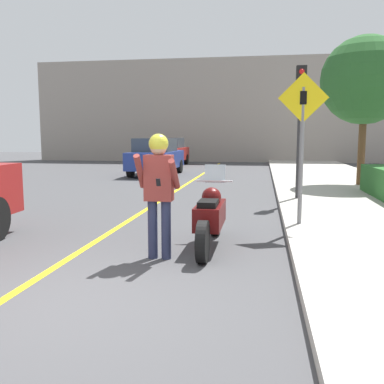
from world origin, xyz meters
TOP-DOWN VIEW (x-y plane):
  - ground_plane at (0.00, 0.00)m, footprint 80.00×80.00m
  - road_center_line at (-0.60, 6.00)m, footprint 0.12×36.00m
  - building_backdrop at (0.00, 26.00)m, footprint 28.00×1.20m
  - motorcycle at (1.36, 2.55)m, footprint 0.62×2.32m
  - person_biker at (0.71, 1.79)m, footprint 0.59×0.49m
  - crossing_sign at (2.87, 4.02)m, footprint 0.91×0.08m
  - traffic_light at (3.11, 7.45)m, footprint 0.26×0.30m
  - street_tree at (5.45, 11.02)m, footprint 2.89×2.89m
  - parked_car_blue at (-2.63, 14.91)m, footprint 1.88×4.20m
  - parked_car_red at (-3.42, 21.15)m, footprint 1.88×4.20m

SIDE VIEW (x-z plane):
  - ground_plane at x=0.00m, z-range 0.00..0.00m
  - road_center_line at x=-0.60m, z-range 0.00..0.01m
  - motorcycle at x=1.36m, z-range -0.14..1.14m
  - parked_car_blue at x=-2.63m, z-range 0.02..1.70m
  - parked_car_red at x=-3.42m, z-range 0.02..1.70m
  - person_biker at x=0.71m, z-range 0.22..2.03m
  - crossing_sign at x=2.87m, z-range 0.42..3.20m
  - traffic_light at x=3.11m, z-range 0.82..4.24m
  - building_backdrop at x=0.00m, z-range 0.00..7.05m
  - street_tree at x=5.45m, z-range 1.14..6.04m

